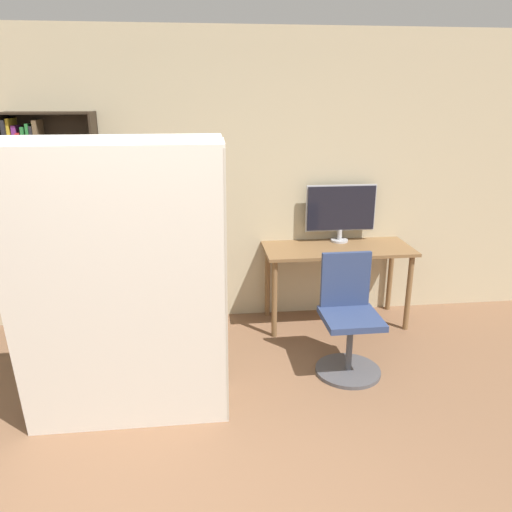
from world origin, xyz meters
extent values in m
cube|color=#C6B793|center=(0.00, 2.98, 1.35)|extent=(8.00, 0.06, 2.70)
cube|color=brown|center=(1.39, 2.66, 0.75)|extent=(1.38, 0.58, 0.03)
cylinder|color=brown|center=(0.75, 2.43, 0.37)|extent=(0.05, 0.05, 0.74)
cylinder|color=brown|center=(2.02, 2.43, 0.37)|extent=(0.05, 0.05, 0.74)
cylinder|color=brown|center=(0.75, 2.89, 0.37)|extent=(0.05, 0.05, 0.74)
cylinder|color=brown|center=(2.02, 2.89, 0.37)|extent=(0.05, 0.05, 0.74)
cylinder|color=#B7B7BC|center=(1.45, 2.85, 0.78)|extent=(0.17, 0.17, 0.02)
cylinder|color=#B7B7BC|center=(1.45, 2.85, 0.84)|extent=(0.04, 0.04, 0.10)
cube|color=#B7B7BC|center=(1.45, 2.85, 1.10)|extent=(0.68, 0.02, 0.44)
cube|color=black|center=(1.45, 2.85, 1.10)|extent=(0.65, 0.03, 0.42)
cylinder|color=#4C4C51|center=(1.25, 1.73, 0.01)|extent=(0.52, 0.52, 0.03)
cylinder|color=#4C4C51|center=(1.25, 1.73, 0.24)|extent=(0.05, 0.05, 0.42)
cube|color=navy|center=(1.25, 1.73, 0.48)|extent=(0.44, 0.44, 0.05)
cube|color=navy|center=(1.25, 1.93, 0.73)|extent=(0.40, 0.04, 0.45)
cube|color=#2D2319|center=(-1.49, 2.80, 1.00)|extent=(0.02, 0.30, 1.99)
cube|color=#2D2319|center=(-0.76, 2.80, 1.00)|extent=(0.02, 0.30, 1.99)
cube|color=#2D2319|center=(-1.12, 2.94, 1.00)|extent=(0.74, 0.02, 1.99)
cube|color=#2D2319|center=(-1.12, 2.80, 0.01)|extent=(0.71, 0.26, 0.02)
cube|color=#2D2319|center=(-1.12, 2.80, 0.40)|extent=(0.71, 0.26, 0.02)
cube|color=#2D2319|center=(-1.12, 2.80, 0.80)|extent=(0.71, 0.26, 0.02)
cube|color=#2D2319|center=(-1.12, 2.80, 1.19)|extent=(0.71, 0.26, 0.02)
cube|color=#2D2319|center=(-1.12, 2.80, 1.59)|extent=(0.71, 0.26, 0.02)
cube|color=#2D2319|center=(-1.12, 2.80, 1.98)|extent=(0.71, 0.26, 0.02)
cube|color=red|center=(-1.45, 2.78, 0.14)|extent=(0.04, 0.17, 0.24)
cube|color=brown|center=(-1.42, 2.80, 0.19)|extent=(0.02, 0.19, 0.34)
cube|color=orange|center=(-1.39, 2.85, 0.17)|extent=(0.03, 0.15, 0.30)
cube|color=#1E4C9E|center=(-1.35, 2.78, 0.19)|extent=(0.02, 0.19, 0.34)
cube|color=red|center=(-1.32, 2.81, 0.18)|extent=(0.03, 0.19, 0.31)
cube|color=silver|center=(-1.29, 2.78, 0.16)|extent=(0.03, 0.21, 0.28)
cube|color=silver|center=(-1.25, 2.80, 0.14)|extent=(0.02, 0.16, 0.24)
cube|color=gold|center=(-1.22, 2.77, 0.14)|extent=(0.03, 0.16, 0.25)
cube|color=#287A38|center=(-1.46, 2.77, 0.58)|extent=(0.02, 0.19, 0.33)
cube|color=silver|center=(-1.43, 2.77, 0.53)|extent=(0.02, 0.16, 0.24)
cube|color=gold|center=(-1.40, 2.79, 0.54)|extent=(0.03, 0.21, 0.26)
cube|color=gold|center=(-1.36, 2.80, 0.54)|extent=(0.04, 0.21, 0.25)
cube|color=#287A38|center=(-1.32, 2.75, 0.55)|extent=(0.04, 0.15, 0.28)
cube|color=#7A2D84|center=(-1.28, 2.81, 0.57)|extent=(0.02, 0.21, 0.32)
cube|color=teal|center=(-1.25, 2.80, 0.55)|extent=(0.03, 0.21, 0.27)
cube|color=teal|center=(-1.21, 2.76, 0.54)|extent=(0.04, 0.16, 0.25)
cube|color=red|center=(-1.17, 2.83, 0.58)|extent=(0.03, 0.15, 0.33)
cube|color=orange|center=(-1.45, 2.75, 0.93)|extent=(0.04, 0.17, 0.24)
cube|color=#287A38|center=(-1.42, 2.84, 0.95)|extent=(0.02, 0.15, 0.29)
cube|color=#1E4C9E|center=(-1.38, 2.84, 0.96)|extent=(0.04, 0.18, 0.30)
cube|color=#1E4C9E|center=(-1.33, 2.79, 0.96)|extent=(0.03, 0.20, 0.31)
cube|color=orange|center=(-1.29, 2.76, 0.97)|extent=(0.03, 0.18, 0.33)
cube|color=gold|center=(-1.26, 2.81, 0.96)|extent=(0.03, 0.21, 0.30)
cube|color=gold|center=(-1.23, 2.82, 0.94)|extent=(0.02, 0.20, 0.26)
cube|color=#232328|center=(-1.19, 2.81, 0.98)|extent=(0.04, 0.19, 0.35)
cube|color=#1E4C9E|center=(-1.15, 2.78, 0.93)|extent=(0.04, 0.21, 0.25)
cube|color=gold|center=(-1.45, 2.82, 1.32)|extent=(0.03, 0.20, 0.25)
cube|color=#232328|center=(-1.41, 2.81, 1.36)|extent=(0.02, 0.21, 0.33)
cube|color=#1E4C9E|center=(-1.39, 2.79, 1.33)|extent=(0.03, 0.21, 0.27)
cube|color=gold|center=(-1.35, 2.80, 1.35)|extent=(0.03, 0.22, 0.29)
cube|color=#232328|center=(-1.45, 2.76, 1.76)|extent=(0.03, 0.17, 0.33)
cube|color=gold|center=(-1.42, 2.82, 1.77)|extent=(0.02, 0.22, 0.34)
cube|color=#7A2D84|center=(-1.38, 2.80, 1.74)|extent=(0.04, 0.16, 0.29)
cube|color=red|center=(-1.35, 2.76, 1.71)|extent=(0.03, 0.18, 0.23)
cube|color=#287A38|center=(-1.31, 2.77, 1.73)|extent=(0.02, 0.18, 0.28)
cube|color=#287A38|center=(-1.27, 2.79, 1.75)|extent=(0.02, 0.18, 0.30)
cube|color=#232328|center=(-1.24, 2.80, 1.74)|extent=(0.03, 0.21, 0.28)
cube|color=brown|center=(-1.21, 2.80, 1.76)|extent=(0.04, 0.21, 0.33)
cube|color=silver|center=(-0.40, 1.21, 0.95)|extent=(1.32, 0.39, 1.90)
cube|color=beige|center=(0.25, 1.21, 0.95)|extent=(0.01, 0.39, 1.86)
cube|color=silver|center=(-0.40, 1.47, 0.95)|extent=(1.32, 0.35, 1.90)
cube|color=beige|center=(0.25, 1.47, 0.95)|extent=(0.01, 0.35, 1.86)
camera|label=1|loc=(0.11, -1.68, 2.14)|focal=35.00mm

